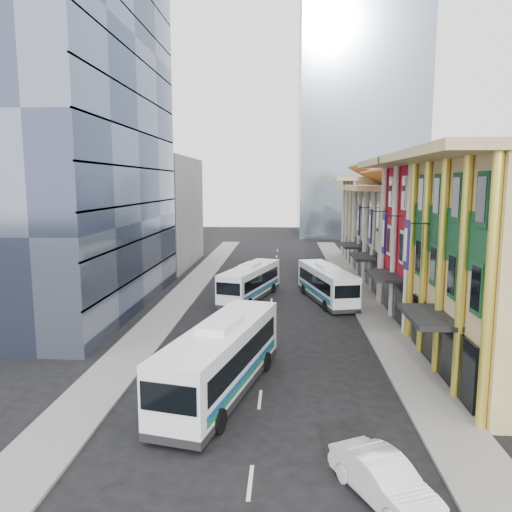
# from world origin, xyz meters

# --- Properties ---
(ground) EXTENTS (200.00, 200.00, 0.00)m
(ground) POSITION_xyz_m (0.00, 0.00, 0.00)
(ground) COLOR black
(ground) RESTS_ON ground
(sidewalk_right) EXTENTS (3.00, 90.00, 0.15)m
(sidewalk_right) POSITION_xyz_m (8.50, 22.00, 0.07)
(sidewalk_right) COLOR slate
(sidewalk_right) RESTS_ON ground
(sidewalk_left) EXTENTS (3.00, 90.00, 0.15)m
(sidewalk_left) POSITION_xyz_m (-8.50, 22.00, 0.07)
(sidewalk_left) COLOR slate
(sidewalk_left) RESTS_ON ground
(shophouse_red) EXTENTS (8.00, 10.00, 12.00)m
(shophouse_red) POSITION_xyz_m (14.00, 17.00, 6.00)
(shophouse_red) COLOR #AE1322
(shophouse_red) RESTS_ON ground
(shophouse_cream_near) EXTENTS (8.00, 9.00, 10.00)m
(shophouse_cream_near) POSITION_xyz_m (14.00, 26.50, 5.00)
(shophouse_cream_near) COLOR beige
(shophouse_cream_near) RESTS_ON ground
(shophouse_cream_mid) EXTENTS (8.00, 9.00, 10.00)m
(shophouse_cream_mid) POSITION_xyz_m (14.00, 35.50, 5.00)
(shophouse_cream_mid) COLOR beige
(shophouse_cream_mid) RESTS_ON ground
(shophouse_cream_far) EXTENTS (8.00, 12.00, 11.00)m
(shophouse_cream_far) POSITION_xyz_m (14.00, 46.00, 5.50)
(shophouse_cream_far) COLOR beige
(shophouse_cream_far) RESTS_ON ground
(office_tower) EXTENTS (12.00, 26.00, 30.00)m
(office_tower) POSITION_xyz_m (-17.00, 19.00, 15.00)
(office_tower) COLOR #39425B
(office_tower) RESTS_ON ground
(office_block_far) EXTENTS (10.00, 18.00, 14.00)m
(office_block_far) POSITION_xyz_m (-16.00, 42.00, 7.00)
(office_block_far) COLOR gray
(office_block_far) RESTS_ON ground
(bus_left_near) EXTENTS (5.53, 12.41, 3.88)m
(bus_left_near) POSITION_xyz_m (-2.00, 1.68, 1.94)
(bus_left_near) COLOR white
(bus_left_near) RESTS_ON ground
(bus_left_far) EXTENTS (5.38, 10.83, 3.39)m
(bus_left_far) POSITION_xyz_m (-2.00, 22.82, 1.69)
(bus_left_far) COLOR white
(bus_left_far) RESTS_ON ground
(bus_right) EXTENTS (4.96, 10.99, 3.43)m
(bus_right) POSITION_xyz_m (5.00, 22.29, 1.72)
(bus_right) COLOR silver
(bus_right) RESTS_ON ground
(sedan_left) EXTENTS (2.18, 4.38, 1.43)m
(sedan_left) POSITION_xyz_m (-3.59, 4.10, 0.72)
(sedan_left) COLOR white
(sedan_left) RESTS_ON ground
(sedan_right) EXTENTS (3.53, 4.82, 1.52)m
(sedan_right) POSITION_xyz_m (4.60, -6.74, 0.76)
(sedan_right) COLOR white
(sedan_right) RESTS_ON ground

